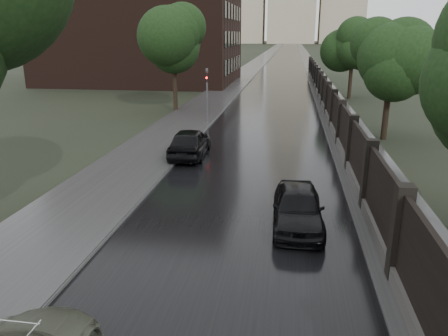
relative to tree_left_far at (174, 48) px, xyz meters
The scene contains 11 objects.
road 160.29m from the tree_left_far, 87.14° to the left, with size 8.00×420.00×0.02m, color black.
sidewalk_left 160.10m from the tree_left_far, 89.28° to the left, with size 4.00×420.00×0.16m, color #2D2D2D.
verge_right 160.65m from the tree_left_far, 85.18° to the left, with size 3.00×420.00×0.08m, color #2D2D2D.
fence_right 13.44m from the tree_left_far, ahead, with size 0.45×75.72×2.70m.
tree_left_far is the anchor object (origin of this frame).
tree_right_b 17.45m from the tree_left_far, 27.30° to the right, with size 4.08×4.08×7.01m.
tree_right_c 18.45m from the tree_left_far, 32.83° to the left, with size 4.08×4.08×7.01m.
traffic_light 6.84m from the tree_left_far, 53.53° to the right, with size 0.16×0.32×4.00m.
brick_building 24.63m from the tree_left_far, 114.44° to the left, with size 24.00×18.00×20.00m, color black.
hatchback_left 15.13m from the tree_left_far, 72.28° to the right, with size 1.83×4.55×1.55m, color black.
car_right_near 24.56m from the tree_left_far, 65.45° to the right, with size 1.67×4.15×1.42m, color black.
Camera 1 is at (1.62, -5.92, 6.34)m, focal length 35.00 mm.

